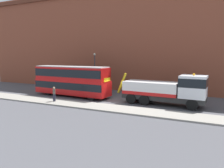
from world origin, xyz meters
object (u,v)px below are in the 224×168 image
at_px(recovery_tow_truck, 167,90).
at_px(pedestrian_onlooker, 54,94).
at_px(double_decker_bus, 71,80).
at_px(street_lamp, 95,68).

distance_m(recovery_tow_truck, pedestrian_onlooker, 12.90).
xyz_separation_m(double_decker_bus, street_lamp, (0.42, 5.62, 1.24)).
relative_size(pedestrian_onlooker, street_lamp, 0.29).
xyz_separation_m(recovery_tow_truck, double_decker_bus, (-12.67, 0.03, 0.47)).
relative_size(double_decker_bus, street_lamp, 1.91).
xyz_separation_m(double_decker_bus, pedestrian_onlooker, (0.47, -4.15, -1.25)).
relative_size(recovery_tow_truck, street_lamp, 1.75).
height_order(recovery_tow_truck, pedestrian_onlooker, recovery_tow_truck).
distance_m(double_decker_bus, pedestrian_onlooker, 4.36).
relative_size(double_decker_bus, pedestrian_onlooker, 6.52).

